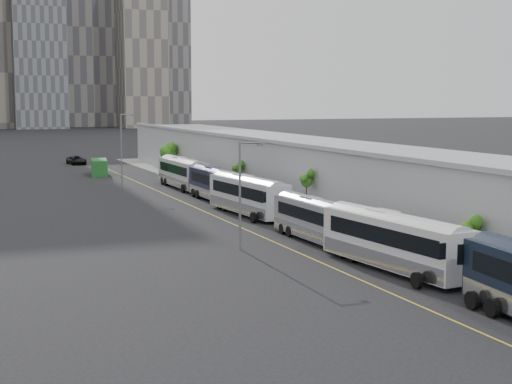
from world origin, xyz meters
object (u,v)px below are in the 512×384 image
bus_4 (248,199)px  shipping_container (99,167)px  bus_2 (394,247)px  suv (76,160)px  bus_5 (217,187)px  street_lamp_far (123,146)px  bus_3 (319,224)px  bus_6 (183,175)px  street_lamp_near (242,187)px

bus_4 → shipping_container: bus_4 is taller
bus_2 → suv: bearing=88.1°
bus_5 → street_lamp_far: size_ratio=1.35×
bus_3 → street_lamp_far: size_ratio=1.26×
bus_6 → suv: bus_6 is taller
bus_2 → bus_3: (-0.09, 11.57, -0.17)m
bus_5 → shipping_container: bearing=100.8°
street_lamp_far → shipping_container: bearing=88.9°
street_lamp_near → suv: 85.27m
street_lamp_near → shipping_container: (0.30, 63.75, -3.66)m
bus_2 → bus_6: size_ratio=1.01×
suv → bus_4: bearing=-91.3°
bus_4 → bus_6: 25.68m
bus_2 → bus_4: size_ratio=1.01×
bus_2 → bus_6: bearing=83.6°
bus_4 → bus_5: size_ratio=1.04×
bus_3 → shipping_container: size_ratio=1.81×
bus_5 → street_lamp_near: bearing=-105.0°
bus_6 → suv: bearing=98.5°
bus_2 → suv: (-6.85, 96.17, -0.91)m
street_lamp_near → shipping_container: size_ratio=1.23×
bus_4 → street_lamp_near: bearing=-116.8°
bus_6 → street_lamp_far: 8.61m
bus_2 → bus_5: (0.36, 38.88, -0.06)m
street_lamp_near → suv: size_ratio=1.51×
bus_4 → bus_5: bearing=83.1°
shipping_container → bus_3: bearing=-75.6°
bus_2 → bus_3: bus_2 is taller
bus_2 → bus_5: bearing=83.5°
bus_2 → shipping_container: bus_2 is taller
bus_3 → bus_5: size_ratio=0.93×
bus_6 → street_lamp_far: street_lamp_far is taller
bus_5 → suv: 57.75m
bus_3 → street_lamp_far: 44.29m
bus_5 → shipping_container: 36.55m
bus_4 → street_lamp_near: (-6.84, -16.66, 3.21)m
bus_4 → street_lamp_far: size_ratio=1.41×
street_lamp_near → street_lamp_far: size_ratio=0.86×
bus_5 → street_lamp_far: 18.28m
street_lamp_far → shipping_container: (0.38, 19.63, -4.36)m
bus_2 → bus_4: (-0.11, 27.66, -0.01)m
suv → street_lamp_far: bearing=-97.1°
street_lamp_near → bus_2: bearing=-57.7°
bus_6 → suv: 43.47m
shipping_container → suv: shipping_container is taller
bus_6 → shipping_container: (-7.09, 21.42, -0.47)m
bus_3 → bus_6: 41.77m
bus_4 → bus_5: 11.23m
bus_6 → street_lamp_near: bearing=-101.0°
bus_3 → suv: 84.88m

